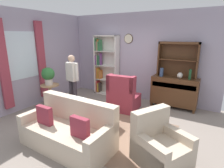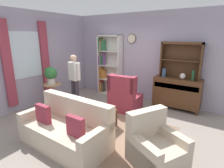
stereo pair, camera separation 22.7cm
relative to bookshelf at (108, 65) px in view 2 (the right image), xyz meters
The scene contains 19 objects.
ground_plane 2.54m from the bookshelf, 57.60° to the right, with size 5.40×4.60×0.02m, color gray.
wall_back 1.30m from the bookshelf, ahead, with size 5.00×0.09×2.80m.
wall_left 2.40m from the bookshelf, 122.79° to the right, with size 0.16×4.20×2.80m.
area_rug 2.87m from the bookshelf, 57.43° to the right, with size 2.91×2.06×0.01m, color #846651.
bookshelf is the anchor object (origin of this frame).
sideboard 2.55m from the bookshelf, ahead, with size 1.30×0.45×0.92m.
sideboard_hutch 2.54m from the bookshelf, ahead, with size 1.10×0.26×1.00m.
vase_tall 2.10m from the bookshelf, ahead, with size 0.11×0.11×0.25m, color #33476B.
vase_round 2.62m from the bookshelf, ahead, with size 0.15×0.15×0.17m, color beige.
bottle_wine 2.88m from the bookshelf, ahead, with size 0.07×0.07×0.29m, color #194223.
couch_floral 3.42m from the bookshelf, 69.23° to the right, with size 1.82×0.90×0.90m.
armchair_floral 3.99m from the bookshelf, 43.69° to the right, with size 1.04×1.03×0.88m.
wingback_chair 1.77m from the bookshelf, 38.64° to the right, with size 0.84×0.86×1.05m.
plant_stand 2.18m from the bookshelf, 105.80° to the right, with size 0.52×0.52×0.73m.
potted_plant_large 2.12m from the bookshelf, 105.99° to the right, with size 0.36×0.36×0.50m.
potted_plant_small 1.97m from the bookshelf, 100.25° to the right, with size 0.19×0.19×0.26m.
person_reading 1.59m from the bookshelf, 93.57° to the right, with size 0.53×0.27×1.56m.
coffee_table 2.60m from the bookshelf, 60.78° to the right, with size 0.80×0.50×0.42m.
book_stack 2.65m from the bookshelf, 58.24° to the right, with size 0.18×0.15×0.04m.
Camera 2 is at (2.43, -3.31, 2.09)m, focal length 28.84 mm.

